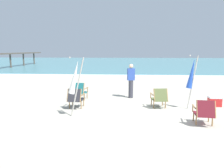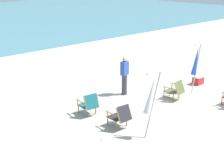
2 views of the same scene
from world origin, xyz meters
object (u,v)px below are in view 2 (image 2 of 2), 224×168
beach_chair_far_center (120,115)px  umbrella_furled_white (151,96)px  umbrella_furled_blue (196,61)px  beach_chair_front_left (89,104)px  cooler_box (198,80)px  beach_chair_back_left (175,89)px  person_near_chairs (125,75)px

beach_chair_far_center → umbrella_furled_white: (0.25, -1.04, 0.93)m
beach_chair_far_center → umbrella_furled_blue: umbrella_furled_blue is taller
beach_chair_front_left → cooler_box: 5.82m
beach_chair_back_left → person_near_chairs: bearing=121.8°
person_near_chairs → cooler_box: size_ratio=3.33×
beach_chair_far_center → umbrella_furled_white: size_ratio=0.39×
umbrella_furled_white → cooler_box: size_ratio=4.24×
beach_chair_front_left → beach_chair_back_left: bearing=-18.6°
umbrella_furled_blue → person_near_chairs: (-2.29, 1.85, -0.54)m
umbrella_furled_blue → person_near_chairs: bearing=140.9°
umbrella_furled_blue → person_near_chairs: umbrella_furled_blue is taller
beach_chair_far_center → umbrella_furled_blue: (4.49, 0.21, 0.95)m
person_near_chairs → cooler_box: (3.41, -1.34, -0.64)m
umbrella_furled_white → person_near_chairs: 3.71m
beach_chair_far_center → person_near_chairs: (2.21, 2.07, 0.41)m
beach_chair_front_left → cooler_box: beach_chair_front_left is taller
beach_chair_far_center → cooler_box: size_ratio=1.64×
beach_chair_back_left → cooler_box: (2.31, 0.43, -0.23)m
person_near_chairs → beach_chair_back_left: bearing=-58.2°
beach_chair_back_left → umbrella_furled_blue: size_ratio=0.38×
beach_chair_far_center → umbrella_furled_white: 1.42m
beach_chair_back_left → beach_chair_front_left: (-3.46, 1.16, 0.00)m
umbrella_furled_white → beach_chair_back_left: bearing=23.5°
umbrella_furled_blue → person_near_chairs: 2.99m
umbrella_furled_white → cooler_box: 5.77m
beach_chair_front_left → umbrella_furled_blue: 4.90m
beach_chair_back_left → umbrella_furled_blue: bearing=-3.7°
beach_chair_front_left → umbrella_furled_blue: umbrella_furled_blue is taller
beach_chair_front_left → cooler_box: bearing=-7.2°
umbrella_furled_blue → cooler_box: umbrella_furled_blue is taller
cooler_box → beach_chair_far_center: bearing=-172.7°
beach_chair_back_left → umbrella_furled_blue: (1.18, -0.08, 0.95)m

